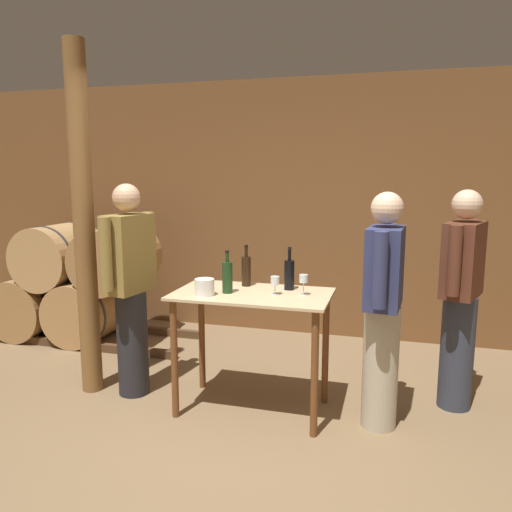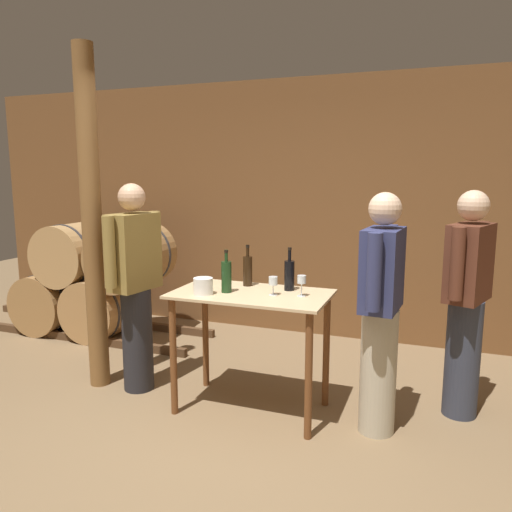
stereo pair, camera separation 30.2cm
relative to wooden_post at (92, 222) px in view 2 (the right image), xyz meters
The scene contains 14 objects.
ground_plane 2.07m from the wooden_post, 26.11° to the right, with size 14.00×14.00×0.00m, color brown.
back_wall 2.38m from the wooden_post, 53.69° to the left, with size 8.40×0.05×2.70m.
barrel_rack 1.61m from the wooden_post, 130.06° to the left, with size 2.92×0.76×1.22m.
tasting_table 1.49m from the wooden_post, ahead, with size 1.12×0.64×0.89m.
wooden_post is the anchor object (origin of this frame).
wine_bottle_far_left 1.22m from the wooden_post, ahead, with size 0.07×0.07×0.31m.
wine_bottle_left 1.30m from the wooden_post, ahead, with size 0.07×0.07×0.31m.
wine_bottle_center 1.62m from the wooden_post, ahead, with size 0.07×0.07×0.32m.
wine_glass_near_left 1.56m from the wooden_post, ahead, with size 0.06×0.06×0.13m.
wine_glass_near_center 1.74m from the wooden_post, ahead, with size 0.06×0.06×0.15m.
ice_bucket 1.13m from the wooden_post, ahead, with size 0.14×0.14×0.12m.
person_host 2.87m from the wooden_post, ahead, with size 0.34×0.56×1.62m.
person_visitor_with_scarf 2.31m from the wooden_post, ahead, with size 0.25×0.59×1.61m.
person_visitor_bearded 0.60m from the wooden_post, ahead, with size 0.29×0.58×1.66m.
Camera 2 is at (1.18, -2.53, 1.74)m, focal length 35.00 mm.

